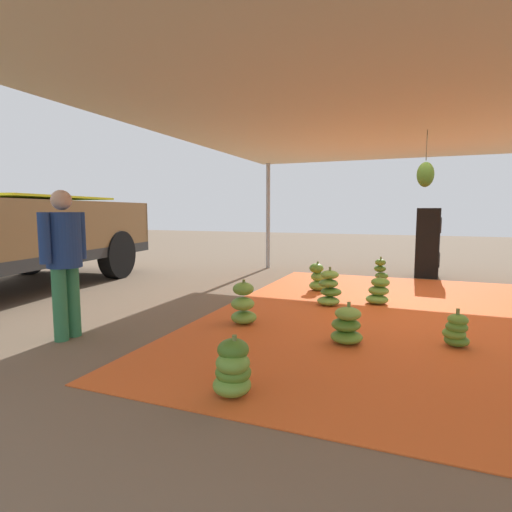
{
  "coord_description": "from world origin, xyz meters",
  "views": [
    {
      "loc": [
        -5.69,
        -0.13,
        1.41
      ],
      "look_at": [
        -0.02,
        2.11,
        0.74
      ],
      "focal_mm": 28.53,
      "sensor_mm": 36.0,
      "label": 1
    }
  ],
  "objects_px": {
    "banana_bunch_1": "(381,270)",
    "banana_bunch_8": "(378,292)",
    "banana_bunch_3": "(233,369)",
    "speaker_stack": "(428,243)",
    "banana_bunch_2": "(243,305)",
    "banana_bunch_7": "(347,326)",
    "banana_bunch_4": "(329,289)",
    "banana_bunch_5": "(456,331)",
    "banana_bunch_6": "(318,278)",
    "worker_0": "(64,253)"
  },
  "relations": [
    {
      "from": "banana_bunch_4",
      "to": "speaker_stack",
      "type": "distance_m",
      "value": 3.74
    },
    {
      "from": "banana_bunch_7",
      "to": "banana_bunch_1",
      "type": "bearing_deg",
      "value": 0.12
    },
    {
      "from": "banana_bunch_6",
      "to": "worker_0",
      "type": "bearing_deg",
      "value": 151.85
    },
    {
      "from": "banana_bunch_4",
      "to": "worker_0",
      "type": "height_order",
      "value": "worker_0"
    },
    {
      "from": "banana_bunch_4",
      "to": "banana_bunch_5",
      "type": "bearing_deg",
      "value": -130.94
    },
    {
      "from": "banana_bunch_2",
      "to": "worker_0",
      "type": "relative_size",
      "value": 0.34
    },
    {
      "from": "banana_bunch_4",
      "to": "banana_bunch_5",
      "type": "xyz_separation_m",
      "value": [
        -1.4,
        -1.61,
        -0.08
      ]
    },
    {
      "from": "banana_bunch_1",
      "to": "banana_bunch_4",
      "type": "relative_size",
      "value": 0.81
    },
    {
      "from": "banana_bunch_3",
      "to": "banana_bunch_7",
      "type": "xyz_separation_m",
      "value": [
        1.58,
        -0.61,
        -0.03
      ]
    },
    {
      "from": "banana_bunch_2",
      "to": "banana_bunch_3",
      "type": "xyz_separation_m",
      "value": [
        -1.86,
        -0.72,
        -0.03
      ]
    },
    {
      "from": "banana_bunch_1",
      "to": "banana_bunch_6",
      "type": "height_order",
      "value": "banana_bunch_6"
    },
    {
      "from": "banana_bunch_6",
      "to": "worker_0",
      "type": "height_order",
      "value": "worker_0"
    },
    {
      "from": "banana_bunch_2",
      "to": "banana_bunch_8",
      "type": "height_order",
      "value": "banana_bunch_2"
    },
    {
      "from": "banana_bunch_4",
      "to": "banana_bunch_8",
      "type": "xyz_separation_m",
      "value": [
        0.35,
        -0.68,
        -0.06
      ]
    },
    {
      "from": "speaker_stack",
      "to": "worker_0",
      "type": "bearing_deg",
      "value": 147.9
    },
    {
      "from": "worker_0",
      "to": "banana_bunch_4",
      "type": "bearing_deg",
      "value": -42.03
    },
    {
      "from": "speaker_stack",
      "to": "banana_bunch_5",
      "type": "bearing_deg",
      "value": -177.76
    },
    {
      "from": "banana_bunch_1",
      "to": "banana_bunch_8",
      "type": "height_order",
      "value": "banana_bunch_1"
    },
    {
      "from": "banana_bunch_7",
      "to": "banana_bunch_8",
      "type": "height_order",
      "value": "banana_bunch_8"
    },
    {
      "from": "banana_bunch_7",
      "to": "speaker_stack",
      "type": "distance_m",
      "value": 5.24
    },
    {
      "from": "banana_bunch_4",
      "to": "banana_bunch_6",
      "type": "relative_size",
      "value": 1.11
    },
    {
      "from": "banana_bunch_4",
      "to": "banana_bunch_6",
      "type": "xyz_separation_m",
      "value": [
        1.04,
        0.42,
        -0.02
      ]
    },
    {
      "from": "banana_bunch_4",
      "to": "banana_bunch_6",
      "type": "bearing_deg",
      "value": 21.75
    },
    {
      "from": "banana_bunch_1",
      "to": "speaker_stack",
      "type": "height_order",
      "value": "speaker_stack"
    },
    {
      "from": "banana_bunch_1",
      "to": "banana_bunch_6",
      "type": "distance_m",
      "value": 1.94
    },
    {
      "from": "banana_bunch_5",
      "to": "worker_0",
      "type": "bearing_deg",
      "value": 107.44
    },
    {
      "from": "banana_bunch_4",
      "to": "banana_bunch_5",
      "type": "height_order",
      "value": "banana_bunch_4"
    },
    {
      "from": "banana_bunch_2",
      "to": "banana_bunch_6",
      "type": "height_order",
      "value": "banana_bunch_2"
    },
    {
      "from": "banana_bunch_6",
      "to": "banana_bunch_7",
      "type": "height_order",
      "value": "banana_bunch_6"
    },
    {
      "from": "banana_bunch_4",
      "to": "banana_bunch_5",
      "type": "relative_size",
      "value": 1.43
    },
    {
      "from": "banana_bunch_1",
      "to": "worker_0",
      "type": "height_order",
      "value": "worker_0"
    },
    {
      "from": "worker_0",
      "to": "banana_bunch_3",
      "type": "bearing_deg",
      "value": -105.21
    },
    {
      "from": "banana_bunch_2",
      "to": "banana_bunch_6",
      "type": "bearing_deg",
      "value": -8.65
    },
    {
      "from": "banana_bunch_3",
      "to": "banana_bunch_5",
      "type": "bearing_deg",
      "value": -41.75
    },
    {
      "from": "speaker_stack",
      "to": "banana_bunch_1",
      "type": "bearing_deg",
      "value": 127.48
    },
    {
      "from": "banana_bunch_5",
      "to": "banana_bunch_6",
      "type": "distance_m",
      "value": 3.17
    },
    {
      "from": "speaker_stack",
      "to": "banana_bunch_3",
      "type": "bearing_deg",
      "value": 167.43
    },
    {
      "from": "banana_bunch_2",
      "to": "banana_bunch_1",
      "type": "bearing_deg",
      "value": -17.52
    },
    {
      "from": "banana_bunch_2",
      "to": "banana_bunch_8",
      "type": "relative_size",
      "value": 1.18
    },
    {
      "from": "banana_bunch_6",
      "to": "banana_bunch_2",
      "type": "bearing_deg",
      "value": 171.35
    },
    {
      "from": "banana_bunch_1",
      "to": "banana_bunch_7",
      "type": "relative_size",
      "value": 0.99
    },
    {
      "from": "banana_bunch_3",
      "to": "banana_bunch_7",
      "type": "bearing_deg",
      "value": -21.06
    },
    {
      "from": "banana_bunch_5",
      "to": "banana_bunch_8",
      "type": "bearing_deg",
      "value": 27.96
    },
    {
      "from": "banana_bunch_2",
      "to": "banana_bunch_7",
      "type": "xyz_separation_m",
      "value": [
        -0.28,
        -1.32,
        -0.06
      ]
    },
    {
      "from": "banana_bunch_4",
      "to": "banana_bunch_8",
      "type": "bearing_deg",
      "value": -62.57
    },
    {
      "from": "banana_bunch_1",
      "to": "banana_bunch_6",
      "type": "xyz_separation_m",
      "value": [
        -1.7,
        0.94,
        0.03
      ]
    },
    {
      "from": "banana_bunch_3",
      "to": "banana_bunch_4",
      "type": "distance_m",
      "value": 3.28
    },
    {
      "from": "banana_bunch_5",
      "to": "speaker_stack",
      "type": "relative_size",
      "value": 0.27
    },
    {
      "from": "banana_bunch_2",
      "to": "banana_bunch_3",
      "type": "bearing_deg",
      "value": -158.95
    },
    {
      "from": "banana_bunch_3",
      "to": "speaker_stack",
      "type": "bearing_deg",
      "value": -12.57
    }
  ]
}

